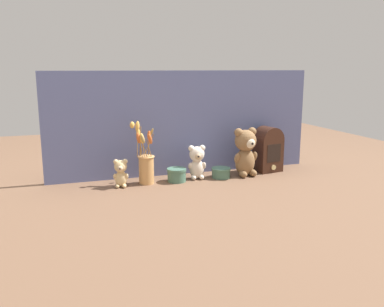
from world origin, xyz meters
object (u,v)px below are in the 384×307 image
(vintage_radio, at_px, (268,148))
(teddy_bear_medium, at_px, (197,161))
(decorative_tin_tall, at_px, (177,175))
(teddy_bear_small, at_px, (121,173))
(teddy_bear_large, at_px, (245,151))
(flower_vase, at_px, (146,163))
(decorative_tin_short, at_px, (221,173))

(vintage_radio, bearing_deg, teddy_bear_medium, -176.42)
(teddy_bear_medium, relative_size, decorative_tin_tall, 1.79)
(teddy_bear_small, bearing_deg, vintage_radio, 3.65)
(teddy_bear_large, bearing_deg, decorative_tin_tall, 179.06)
(flower_vase, bearing_deg, teddy_bear_medium, 0.98)
(flower_vase, xyz_separation_m, decorative_tin_tall, (0.17, -0.01, -0.08))
(teddy_bear_small, relative_size, vintage_radio, 0.55)
(teddy_bear_large, xyz_separation_m, vintage_radio, (0.18, 0.06, -0.01))
(vintage_radio, bearing_deg, decorative_tin_short, -169.86)
(flower_vase, height_order, decorative_tin_short, flower_vase)
(teddy_bear_medium, relative_size, teddy_bear_small, 1.28)
(teddy_bear_large, height_order, teddy_bear_medium, teddy_bear_large)
(flower_vase, bearing_deg, decorative_tin_tall, -4.87)
(flower_vase, height_order, vintage_radio, flower_vase)
(vintage_radio, distance_m, decorative_tin_short, 0.36)
(teddy_bear_small, xyz_separation_m, vintage_radio, (0.92, 0.06, 0.06))
(flower_vase, relative_size, decorative_tin_short, 3.12)
(vintage_radio, relative_size, decorative_tin_tall, 2.53)
(teddy_bear_large, height_order, decorative_tin_tall, teddy_bear_large)
(teddy_bear_small, distance_m, decorative_tin_short, 0.58)
(flower_vase, relative_size, decorative_tin_tall, 3.18)
(flower_vase, distance_m, decorative_tin_short, 0.45)
(teddy_bear_medium, height_order, decorative_tin_short, teddy_bear_medium)
(decorative_tin_short, bearing_deg, flower_vase, 176.74)
(teddy_bear_large, xyz_separation_m, flower_vase, (-0.59, 0.02, -0.03))
(teddy_bear_small, bearing_deg, decorative_tin_tall, 1.64)
(teddy_bear_medium, xyz_separation_m, vintage_radio, (0.47, 0.03, 0.04))
(flower_vase, bearing_deg, vintage_radio, 2.57)
(teddy_bear_medium, height_order, decorative_tin_tall, teddy_bear_medium)
(decorative_tin_tall, relative_size, decorative_tin_short, 0.98)
(decorative_tin_short, bearing_deg, vintage_radio, 10.14)
(teddy_bear_small, relative_size, flower_vase, 0.44)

